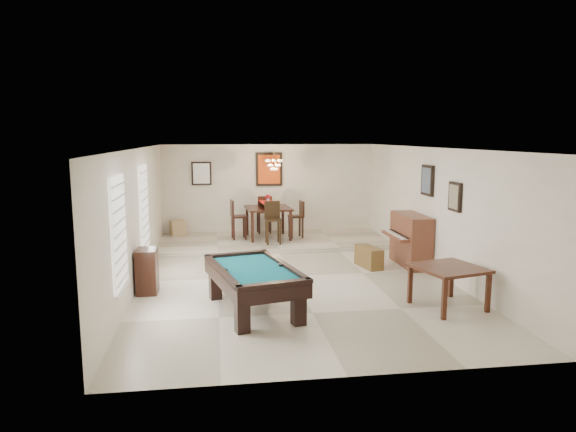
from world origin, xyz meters
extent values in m
cube|color=beige|center=(0.00, 0.00, -0.01)|extent=(6.00, 9.00, 0.02)
cube|color=silver|center=(0.00, 4.50, 1.30)|extent=(6.00, 0.04, 2.60)
cube|color=silver|center=(0.00, -4.50, 1.30)|extent=(6.00, 0.04, 2.60)
cube|color=silver|center=(-3.00, 0.00, 1.30)|extent=(0.04, 9.00, 2.60)
cube|color=silver|center=(3.00, 0.00, 1.30)|extent=(0.04, 9.00, 2.60)
cube|color=white|center=(0.00, 0.00, 2.60)|extent=(6.00, 9.00, 0.04)
cube|color=beige|center=(0.00, 3.25, 0.06)|extent=(6.00, 2.50, 0.12)
cube|color=white|center=(-2.97, -2.20, 1.40)|extent=(0.06, 1.00, 1.70)
cube|color=white|center=(-2.97, 0.60, 1.40)|extent=(0.06, 1.00, 1.70)
cube|color=brown|center=(1.77, 0.49, 0.22)|extent=(0.46, 0.85, 0.45)
cube|color=black|center=(-2.78, -0.74, 0.41)|extent=(0.36, 0.54, 0.81)
cube|color=tan|center=(-2.58, 4.16, 0.32)|extent=(0.47, 0.53, 0.41)
cube|color=#D84C14|center=(0.00, 4.46, 1.90)|extent=(0.75, 0.06, 0.95)
cube|color=white|center=(-1.90, 4.46, 1.80)|extent=(0.55, 0.06, 0.65)
cube|color=slate|center=(2.96, 0.30, 1.90)|extent=(0.06, 0.55, 0.65)
cube|color=gray|center=(2.96, -1.00, 1.70)|extent=(0.06, 0.45, 0.55)
camera|label=1|loc=(-1.51, -10.07, 2.84)|focal=32.00mm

